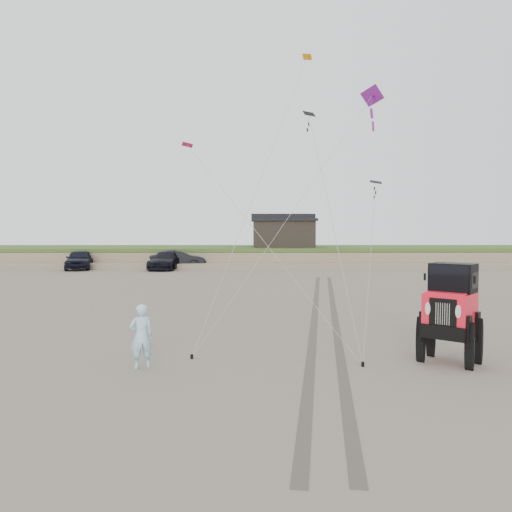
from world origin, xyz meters
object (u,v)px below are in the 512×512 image
object	(u,v)px
man	(141,336)
jeep	(450,324)
truck_a	(79,260)
truck_b	(178,259)
truck_c	(166,260)
cabin	(283,232)

from	to	relation	value
man	jeep	bearing A→B (deg)	161.25
truck_a	jeep	size ratio (longest dim) A/B	0.92
truck_b	truck_c	world-z (taller)	truck_b
truck_b	truck_c	size ratio (longest dim) A/B	0.91
cabin	man	xyz separation A→B (m)	(-5.88, -37.95, -2.43)
truck_a	man	size ratio (longest dim) A/B	3.16
truck_b	truck_c	bearing A→B (deg)	135.86
truck_b	truck_c	xyz separation A→B (m)	(-0.82, -1.13, -0.02)
jeep	man	distance (m)	7.89
truck_b	man	bearing A→B (deg)	178.72
cabin	jeep	world-z (taller)	cabin
cabin	truck_b	distance (m)	11.59
truck_b	jeep	world-z (taller)	jeep
truck_b	man	distance (m)	32.46
truck_a	man	bearing A→B (deg)	-80.86
cabin	truck_c	size ratio (longest dim) A/B	1.17
truck_a	truck_b	xyz separation A→B (m)	(8.46, 0.97, -0.05)
truck_c	jeep	distance (m)	33.19
cabin	truck_b	xyz separation A→B (m)	(-9.78, -5.73, -2.42)
truck_c	man	distance (m)	31.45
truck_a	jeep	distance (m)	36.91
man	truck_c	bearing A→B (deg)	-102.94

